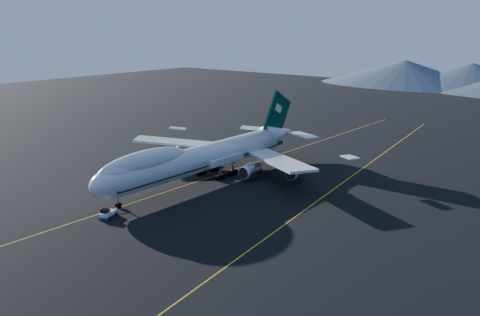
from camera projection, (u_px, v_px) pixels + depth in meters
The scene contains 5 objects.
ground at pixel (203, 180), 133.57m from camera, with size 500.00×500.00×0.00m, color black.
taxiway_line_main at pixel (203, 180), 133.56m from camera, with size 0.25×220.00×0.01m, color #E4AE0D.
taxiway_line_side at pixel (328, 193), 123.04m from camera, with size 0.25×200.00×0.01m, color #E4AE0D.
boeing_747 at pixel (202, 157), 132.17m from camera, with size 59.62×72.43×19.37m.
pushback_tug at pixel (108, 215), 107.66m from camera, with size 3.47×4.56×1.78m.
Camera 1 is at (87.08, -94.49, 38.03)m, focal length 40.00 mm.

